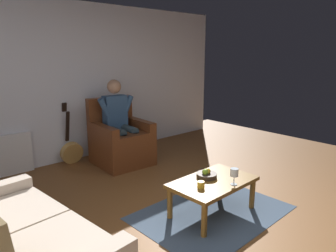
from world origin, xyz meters
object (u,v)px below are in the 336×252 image
Objects in this scene: person_seated at (119,119)px; wine_glass_near at (234,173)px; coffee_table at (213,185)px; guitar at (71,150)px; fruit_bowl at (207,175)px; candle_jar at (201,185)px; armchair at (120,142)px.

wine_glass_near is (0.08, 2.27, -0.21)m from person_seated.
guitar is (0.45, -2.54, -0.11)m from coffee_table.
fruit_bowl is at bearing 88.87° from person_seated.
wine_glass_near is at bearing 109.94° from coffee_table.
guitar is at bearing -85.29° from candle_jar.
fruit_bowl reaches higher than coffee_table.
person_seated is 17.95× the size of candle_jar.
coffee_table is 0.25m from candle_jar.
guitar is (0.60, -0.48, -0.51)m from person_seated.
candle_jar is at bearing 8.99° from coffee_table.
coffee_table is 5.35× the size of wine_glass_near.
armchair reaches higher than fruit_bowl.
armchair is 0.37m from person_seated.
armchair reaches higher than wine_glass_near.
candle_jar is (-0.21, 2.57, 0.20)m from guitar.
coffee_table is at bearing -171.01° from candle_jar.
fruit_bowl is at bearing -94.32° from coffee_table.
candle_jar is at bearing 82.54° from armchair.
candle_jar is (0.39, 2.09, -0.30)m from person_seated.
coffee_table is at bearing 85.68° from fruit_bowl.
candle_jar is (0.24, 0.14, -0.00)m from fruit_bowl.
armchair is 1.06× the size of guitar.
armchair is at bearing -100.59° from candle_jar.
armchair is at bearing -91.89° from wine_glass_near.
person_seated reaches higher than guitar.
guitar is 2.49m from fruit_bowl.
fruit_bowl reaches higher than candle_jar.
fruit_bowl is at bearing 88.86° from armchair.
armchair is at bearing -94.28° from coffee_table.
person_seated is 1.36× the size of guitar.
person_seated is at bearing -94.27° from coffee_table.
armchair reaches higher than candle_jar.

